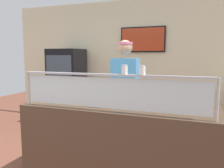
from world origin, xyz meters
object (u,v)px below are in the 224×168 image
parmesan_shaker (125,70)px  pepper_flake_shaker (142,71)px  pizza_server (102,101)px  drink_fridge (67,87)px  pizza_tray (102,102)px  worker_figure (125,92)px

parmesan_shaker → pepper_flake_shaker: parmesan_shaker is taller
pizza_server → parmesan_shaker: size_ratio=2.89×
parmesan_shaker → drink_fridge: drink_fridge is taller
pizza_tray → worker_figure: 0.61m
worker_figure → parmesan_shaker: bearing=-73.1°
worker_figure → pepper_flake_shaker: bearing=-63.8°
parmesan_shaker → pepper_flake_shaker: (0.18, 0.00, -0.00)m
parmesan_shaker → drink_fridge: size_ratio=0.06×
pizza_server → pizza_tray: bearing=133.8°
pizza_server → drink_fridge: size_ratio=0.17×
parmesan_shaker → pepper_flake_shaker: 0.18m
pizza_server → pepper_flake_shaker: pepper_flake_shaker is taller
pepper_flake_shaker → drink_fridge: drink_fridge is taller
parmesan_shaker → drink_fridge: 2.98m
pizza_server → worker_figure: bearing=92.0°
parmesan_shaker → drink_fridge: bearing=133.1°
worker_figure → drink_fridge: size_ratio=1.05×
drink_fridge → parmesan_shaker: bearing=-46.9°
drink_fridge → pizza_tray: bearing=-47.9°
drink_fridge → worker_figure: bearing=-34.5°
pepper_flake_shaker → drink_fridge: 3.11m
parmesan_shaker → worker_figure: 1.08m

